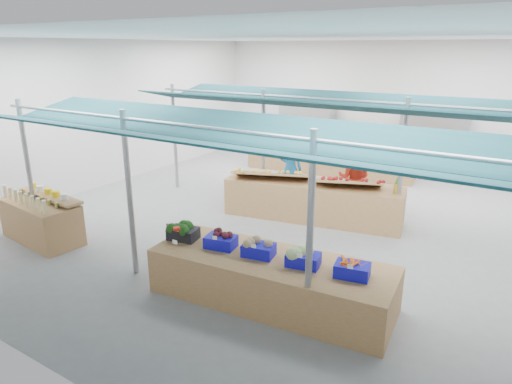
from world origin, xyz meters
TOP-DOWN VIEW (x-y plane):
  - floor at (0.00, 0.00)m, footprint 13.00×13.00m
  - hall at (0.00, 1.44)m, footprint 13.00×13.00m
  - pole_grid at (0.75, -1.75)m, footprint 10.00×4.60m
  - awnings at (0.75, -1.75)m, footprint 9.50×7.08m
  - back_shelving_left at (-2.50, 6.00)m, footprint 2.00×0.50m
  - back_shelving_right at (2.00, 6.00)m, footprint 2.00×0.50m
  - bottle_shelf at (-3.78, -3.98)m, footprint 2.02×1.33m
  - veg_counter at (1.61, -3.52)m, footprint 4.05×1.68m
  - fruit_counter at (0.55, 0.26)m, footprint 4.33×1.77m
  - far_counter at (-0.85, 4.43)m, footprint 5.53×1.76m
  - crate_stack at (2.98, -3.57)m, footprint 0.54×0.41m
  - vendor_left at (-0.65, 1.36)m, footprint 0.68×0.51m
  - vendor_right at (1.15, 1.36)m, footprint 0.92×0.78m
  - crate_broccoli at (-0.08, -3.68)m, footprint 0.56×0.45m
  - crate_beets at (0.68, -3.61)m, footprint 0.56×0.45m
  - crate_celeriac at (1.39, -3.54)m, footprint 0.56×0.45m
  - crate_cabbage at (2.16, -3.47)m, footprint 0.56×0.45m
  - crate_carrots at (2.92, -3.40)m, footprint 0.56×0.45m
  - sparrow at (-0.24, -3.83)m, footprint 0.12×0.09m
  - pole_ribbon at (0.06, -4.00)m, footprint 0.12×0.12m
  - apple_heap_yellow at (-0.42, -0.03)m, footprint 2.02×1.35m
  - apple_heap_red at (1.40, 0.32)m, footprint 1.65×1.20m
  - pineapple at (2.44, 0.51)m, footprint 0.14×0.14m

SIDE VIEW (x-z plane):
  - floor at x=0.00m, z-range 0.00..0.00m
  - crate_stack at x=2.98m, z-range 0.00..0.60m
  - veg_counter at x=1.61m, z-range 0.00..0.77m
  - fruit_counter at x=0.55m, z-range 0.00..0.90m
  - bottle_shelf at x=-3.78m, z-range -0.10..1.04m
  - far_counter at x=-0.85m, z-range 0.00..0.98m
  - vendor_left at x=-0.65m, z-range 0.00..1.69m
  - vendor_right at x=1.15m, z-range 0.00..1.69m
  - crate_carrots at x=2.92m, z-range 0.73..1.02m
  - crate_beets at x=0.68m, z-range 0.76..1.05m
  - crate_celeriac at x=1.39m, z-range 0.76..1.07m
  - crate_broccoli at x=-0.08m, z-range 0.75..1.10m
  - crate_cabbage at x=2.16m, z-range 0.75..1.10m
  - back_shelving_left at x=-2.50m, z-range 0.00..2.00m
  - back_shelving_right at x=2.00m, z-range 0.00..2.00m
  - sparrow at x=-0.24m, z-range 0.96..1.07m
  - apple_heap_yellow at x=-0.42m, z-range 0.93..1.21m
  - apple_heap_red at x=1.40m, z-range 0.93..1.21m
  - pole_ribbon at x=0.06m, z-range 0.94..1.22m
  - pineapple at x=2.44m, z-range 0.89..1.28m
  - pole_grid at x=0.75m, z-range 0.31..3.31m
  - hall at x=0.00m, z-range -3.85..9.15m
  - awnings at x=0.75m, z-range 2.63..2.93m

